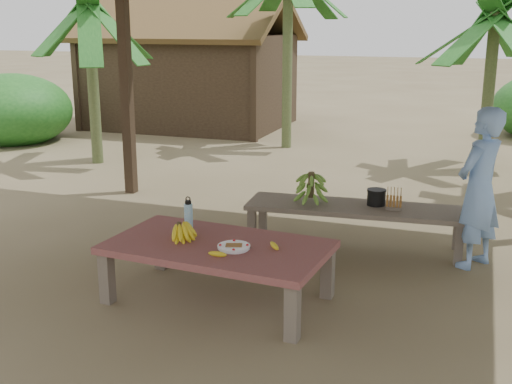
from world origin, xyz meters
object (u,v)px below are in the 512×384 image
(bench, at_px, (355,211))
(water_flask, at_px, (188,215))
(ripe_banana_bunch, at_px, (179,230))
(work_table, at_px, (218,251))
(cooking_pot, at_px, (376,198))
(plate, at_px, (234,247))
(woman, at_px, (479,189))

(bench, bearing_deg, water_flask, -136.59)
(ripe_banana_bunch, bearing_deg, water_flask, 101.15)
(work_table, relative_size, water_flask, 6.53)
(water_flask, bearing_deg, cooking_pot, 45.51)
(bench, height_order, plate, plate)
(ripe_banana_bunch, distance_m, plate, 0.53)
(work_table, xyz_separation_m, cooking_pot, (1.02, 1.77, 0.09))
(work_table, xyz_separation_m, woman, (2.00, 1.54, 0.33))
(plate, height_order, woman, woman)
(ripe_banana_bunch, bearing_deg, plate, -8.50)
(work_table, bearing_deg, ripe_banana_bunch, -175.43)
(work_table, relative_size, woman, 1.22)
(cooking_pot, relative_size, woman, 0.12)
(woman, bearing_deg, work_table, -22.38)
(ripe_banana_bunch, relative_size, plate, 1.02)
(cooking_pot, distance_m, woman, 1.04)
(water_flask, height_order, cooking_pot, water_flask)
(bench, height_order, ripe_banana_bunch, ripe_banana_bunch)
(ripe_banana_bunch, bearing_deg, bench, 55.09)
(cooking_pot, bearing_deg, work_table, -119.91)
(work_table, relative_size, plate, 7.04)
(plate, bearing_deg, cooking_pot, 65.45)
(ripe_banana_bunch, height_order, woman, woman)
(woman, bearing_deg, plate, -18.42)
(ripe_banana_bunch, distance_m, woman, 2.82)
(work_table, height_order, bench, work_table)
(plate, height_order, cooking_pot, cooking_pot)
(cooking_pot, height_order, woman, woman)
(bench, bearing_deg, cooking_pot, 21.94)
(plate, relative_size, cooking_pot, 1.42)
(water_flask, distance_m, cooking_pot, 2.04)
(bench, relative_size, water_flask, 7.82)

